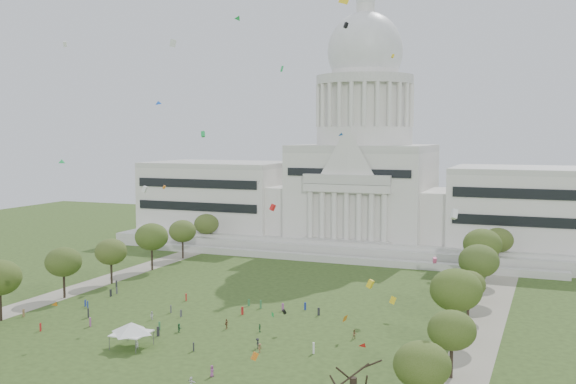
% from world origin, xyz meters
% --- Properties ---
extents(ground, '(400.00, 400.00, 0.00)m').
position_xyz_m(ground, '(0.00, 0.00, 0.00)').
color(ground, '#2E4319').
rests_on(ground, ground).
extents(capitol, '(160.00, 64.50, 91.30)m').
position_xyz_m(capitol, '(0.00, 113.59, 22.30)').
color(capitol, beige).
rests_on(capitol, ground).
extents(path_left, '(8.00, 160.00, 0.04)m').
position_xyz_m(path_left, '(-48.00, 30.00, 0.02)').
color(path_left, gray).
rests_on(path_left, ground).
extents(path_right, '(8.00, 160.00, 0.04)m').
position_xyz_m(path_right, '(48.00, 30.00, 0.02)').
color(path_right, gray).
rests_on(path_right, ground).
extents(row_tree_r_0, '(7.67, 7.67, 10.91)m').
position_xyz_m(row_tree_r_0, '(44.94, -19.59, 7.75)').
color(row_tree_r_0, black).
rests_on(row_tree_r_0, ground).
extents(row_tree_r_1, '(7.58, 7.58, 10.78)m').
position_xyz_m(row_tree_r_1, '(46.22, -1.75, 7.66)').
color(row_tree_r_1, black).
rests_on(row_tree_r_1, ground).
extents(row_tree_l_2, '(8.42, 8.42, 11.97)m').
position_xyz_m(row_tree_l_2, '(-45.04, 17.30, 8.51)').
color(row_tree_l_2, black).
rests_on(row_tree_l_2, ground).
extents(row_tree_r_2, '(9.55, 9.55, 13.58)m').
position_xyz_m(row_tree_r_2, '(44.17, 17.44, 9.66)').
color(row_tree_r_2, black).
rests_on(row_tree_r_2, ground).
extents(row_tree_l_3, '(8.12, 8.12, 11.55)m').
position_xyz_m(row_tree_l_3, '(-44.09, 33.92, 8.21)').
color(row_tree_l_3, black).
rests_on(row_tree_l_3, ground).
extents(row_tree_r_3, '(7.01, 7.01, 9.98)m').
position_xyz_m(row_tree_r_3, '(44.40, 34.48, 7.08)').
color(row_tree_r_3, black).
rests_on(row_tree_r_3, ground).
extents(row_tree_l_4, '(9.29, 9.29, 13.21)m').
position_xyz_m(row_tree_l_4, '(-44.08, 52.42, 9.39)').
color(row_tree_l_4, black).
rests_on(row_tree_l_4, ground).
extents(row_tree_r_4, '(9.19, 9.19, 13.06)m').
position_xyz_m(row_tree_r_4, '(44.76, 50.04, 9.29)').
color(row_tree_r_4, black).
rests_on(row_tree_r_4, ground).
extents(row_tree_l_5, '(8.33, 8.33, 11.85)m').
position_xyz_m(row_tree_l_5, '(-45.22, 71.01, 8.42)').
color(row_tree_l_5, black).
rests_on(row_tree_l_5, ground).
extents(row_tree_r_5, '(9.82, 9.82, 13.96)m').
position_xyz_m(row_tree_r_5, '(43.49, 70.19, 9.93)').
color(row_tree_r_5, black).
rests_on(row_tree_r_5, ground).
extents(row_tree_l_6, '(8.19, 8.19, 11.64)m').
position_xyz_m(row_tree_l_6, '(-46.87, 89.14, 8.27)').
color(row_tree_l_6, black).
rests_on(row_tree_l_6, ground).
extents(row_tree_r_6, '(8.42, 8.42, 11.97)m').
position_xyz_m(row_tree_r_6, '(45.96, 88.13, 8.51)').
color(row_tree_r_6, black).
rests_on(row_tree_r_6, ground).
extents(big_bare_tree, '(6.00, 5.00, 12.80)m').
position_xyz_m(big_bare_tree, '(38.00, -28.00, 8.67)').
color(big_bare_tree, black).
rests_on(big_bare_tree, ground).
extents(event_tent, '(8.67, 8.67, 4.65)m').
position_xyz_m(event_tent, '(-9.12, -7.49, 3.61)').
color(event_tent, '#4C4C4C').
rests_on(event_tent, ground).
extents(person_0, '(1.07, 1.07, 1.88)m').
position_xyz_m(person_0, '(38.73, 7.47, 0.94)').
color(person_0, '#4C4C51').
rests_on(person_0, ground).
extents(person_2, '(1.00, 0.88, 1.74)m').
position_xyz_m(person_2, '(26.54, 12.18, 0.87)').
color(person_2, olive).
rests_on(person_2, ground).
extents(person_3, '(1.17, 1.33, 1.84)m').
position_xyz_m(person_3, '(12.04, 0.35, 0.92)').
color(person_3, '#26262B').
rests_on(person_3, ground).
extents(person_4, '(0.75, 1.23, 2.01)m').
position_xyz_m(person_4, '(1.49, 8.96, 1.00)').
color(person_4, olive).
rests_on(person_4, ground).
extents(person_5, '(1.62, 1.48, 1.70)m').
position_xyz_m(person_5, '(-6.05, 3.64, 0.85)').
color(person_5, '#33723F').
rests_on(person_5, ground).
extents(person_6, '(0.61, 0.91, 1.83)m').
position_xyz_m(person_6, '(11.19, -15.09, 0.92)').
color(person_6, '#994C8C').
rests_on(person_6, ground).
extents(person_7, '(0.63, 0.67, 1.49)m').
position_xyz_m(person_7, '(-7.58, -8.04, 0.75)').
color(person_7, silver).
rests_on(person_7, ground).
extents(person_8, '(0.90, 0.63, 1.71)m').
position_xyz_m(person_8, '(-15.82, 9.20, 0.85)').
color(person_8, silver).
rests_on(person_8, ground).
extents(person_9, '(0.86, 1.16, 1.61)m').
position_xyz_m(person_9, '(13.38, -1.60, 0.81)').
color(person_9, olive).
rests_on(person_9, ground).
extents(person_10, '(0.63, 1.00, 1.62)m').
position_xyz_m(person_10, '(8.38, 9.46, 0.81)').
color(person_10, '#33723F').
rests_on(person_10, ground).
extents(person_11, '(1.62, 0.92, 1.64)m').
position_xyz_m(person_11, '(10.46, -20.31, 0.82)').
color(person_11, silver).
rests_on(person_11, ground).
extents(distant_crowd, '(64.75, 36.73, 1.94)m').
position_xyz_m(distant_crowd, '(-13.32, 13.81, 0.85)').
color(distant_crowd, olive).
rests_on(distant_crowd, ground).
extents(kite_swarm, '(88.25, 105.88, 59.88)m').
position_xyz_m(kite_swarm, '(2.33, 10.01, 25.06)').
color(kite_swarm, yellow).
rests_on(kite_swarm, ground).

